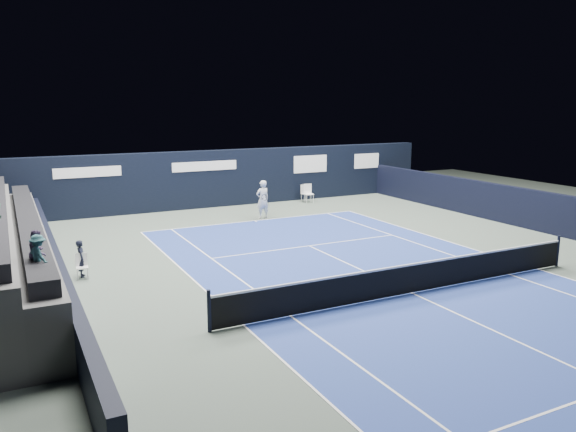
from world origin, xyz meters
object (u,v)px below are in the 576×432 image
tennis_player (263,199)px  folding_chair_back_a (308,190)px  folding_chair_back_b (305,192)px  line_judge_chair (82,264)px  tennis_net (413,277)px

tennis_player → folding_chair_back_a: bearing=35.6°
folding_chair_back_b → line_judge_chair: 16.57m
line_judge_chair → folding_chair_back_a: bearing=37.4°
tennis_net → line_judge_chair: bearing=145.0°
folding_chair_back_a → folding_chair_back_b: bearing=99.5°
folding_chair_back_a → folding_chair_back_b: (-0.01, 0.38, -0.15)m
line_judge_chair → tennis_player: bearing=36.8°
folding_chair_back_b → line_judge_chair: size_ratio=1.17×
folding_chair_back_a → tennis_net: size_ratio=0.08×
line_judge_chair → tennis_player: (9.27, 6.19, 0.48)m
line_judge_chair → tennis_net: (8.66, -6.06, 0.03)m
line_judge_chair → folding_chair_back_b: bearing=38.5°
folding_chair_back_a → folding_chair_back_b: size_ratio=1.09×
folding_chair_back_a → tennis_player: (-4.24, -3.04, 0.24)m
folding_chair_back_b → tennis_player: 5.46m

